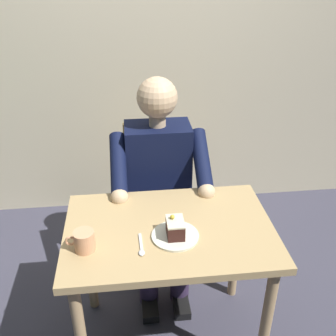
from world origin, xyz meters
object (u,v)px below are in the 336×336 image
(cake_slice, at_px, (175,228))
(coffee_cup, at_px, (84,240))
(dining_table, at_px, (169,246))
(chair, at_px, (157,191))
(dessert_spoon, at_px, (141,248))
(seated_person, at_px, (160,184))

(cake_slice, height_order, coffee_cup, cake_slice)
(dining_table, height_order, chair, chair)
(dining_table, height_order, coffee_cup, coffee_cup)
(chair, distance_m, dessert_spoon, 0.82)
(dining_table, xyz_separation_m, seated_person, (-0.00, -0.48, 0.04))
(seated_person, height_order, cake_slice, seated_person)
(cake_slice, bearing_deg, seated_person, -88.15)
(dining_table, bearing_deg, seated_person, -90.00)
(cake_slice, xyz_separation_m, dessert_spoon, (0.15, 0.06, -0.04))
(dining_table, distance_m, dessert_spoon, 0.21)
(seated_person, distance_m, cake_slice, 0.55)
(cake_slice, bearing_deg, dining_table, -75.29)
(chair, distance_m, coffee_cup, 0.88)
(coffee_cup, bearing_deg, cake_slice, -174.22)
(chair, bearing_deg, seated_person, 90.00)
(dining_table, height_order, seated_person, seated_person)
(cake_slice, distance_m, coffee_cup, 0.38)
(seated_person, relative_size, dessert_spoon, 8.74)
(chair, bearing_deg, cake_slice, 91.40)
(dining_table, relative_size, cake_slice, 9.05)
(chair, height_order, dessert_spoon, chair)
(dining_table, relative_size, chair, 1.02)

